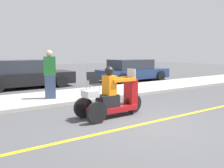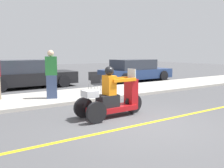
{
  "view_description": "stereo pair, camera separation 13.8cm",
  "coord_description": "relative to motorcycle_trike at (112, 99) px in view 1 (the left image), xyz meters",
  "views": [
    {
      "loc": [
        -4.36,
        -4.68,
        1.87
      ],
      "look_at": [
        -0.29,
        1.09,
        0.95
      ],
      "focal_mm": 40.0,
      "sensor_mm": 36.0,
      "label": 1
    },
    {
      "loc": [
        -4.24,
        -4.75,
        1.87
      ],
      "look_at": [
        -0.29,
        1.09,
        0.95
      ],
      "focal_mm": 40.0,
      "sensor_mm": 36.0,
      "label": 2
    }
  ],
  "objects": [
    {
      "name": "folding_chair_curbside",
      "position": [
        1.77,
        4.13,
        0.1
      ],
      "size": [
        0.53,
        0.53,
        0.82
      ],
      "color": "#A5A8AD",
      "rests_on": "sidewalk_strip"
    },
    {
      "name": "ground_plane",
      "position": [
        0.28,
        -1.09,
        -0.52
      ],
      "size": [
        60.0,
        60.0,
        0.0
      ],
      "primitive_type": "plane",
      "color": "#4C4C4F"
    },
    {
      "name": "lane_stripe",
      "position": [
        -0.01,
        -1.09,
        -0.52
      ],
      "size": [
        24.0,
        0.12,
        0.01
      ],
      "color": "gold",
      "rests_on": "ground"
    },
    {
      "name": "sidewalk_strip",
      "position": [
        0.28,
        3.51,
        -0.46
      ],
      "size": [
        28.0,
        2.8,
        0.12
      ],
      "color": "#B2ADA3",
      "rests_on": "ground"
    },
    {
      "name": "folding_chair_set_back",
      "position": [
        1.12,
        2.77,
        0.1
      ],
      "size": [
        0.52,
        0.52,
        0.82
      ],
      "color": "#A5A8AD",
      "rests_on": "sidewalk_strip"
    },
    {
      "name": "parked_car_lot_far",
      "position": [
        -0.4,
        7.32,
        0.17
      ],
      "size": [
        4.84,
        2.05,
        1.46
      ],
      "color": "black",
      "rests_on": "ground"
    },
    {
      "name": "spectator_far_back",
      "position": [
        -0.64,
        3.13,
        0.47
      ],
      "size": [
        0.49,
        0.38,
        1.81
      ],
      "color": "#38476B",
      "rests_on": "sidewalk_strip"
    },
    {
      "name": "motorcycle_trike",
      "position": [
        0.0,
        0.0,
        0.0
      ],
      "size": [
        2.11,
        0.83,
        1.46
      ],
      "color": "black",
      "rests_on": "ground"
    },
    {
      "name": "parked_car_lot_left",
      "position": [
        6.19,
        6.52,
        0.14
      ],
      "size": [
        4.73,
        2.04,
        1.38
      ],
      "color": "navy",
      "rests_on": "ground"
    }
  ]
}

